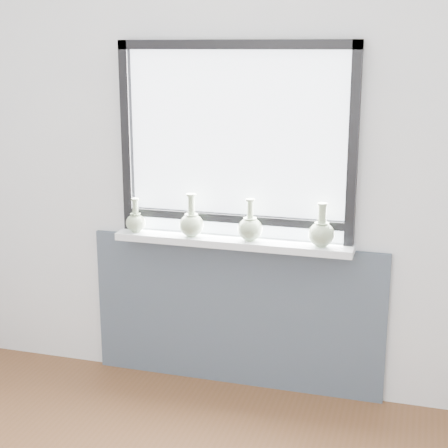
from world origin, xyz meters
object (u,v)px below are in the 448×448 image
(vase_a, at_px, (136,221))
(vase_b, at_px, (191,223))
(vase_d, at_px, (322,232))
(vase_c, at_px, (250,228))
(windowsill, at_px, (232,242))

(vase_a, height_order, vase_b, vase_b)
(vase_a, bearing_deg, vase_b, 0.15)
(vase_a, relative_size, vase_d, 0.83)
(vase_c, bearing_deg, vase_a, -179.17)
(vase_a, bearing_deg, windowsill, 2.18)
(vase_d, bearing_deg, vase_c, 179.12)
(windowsill, distance_m, vase_d, 0.50)
(windowsill, xyz_separation_m, vase_c, (0.10, -0.01, 0.09))
(vase_d, bearing_deg, vase_a, -179.80)
(windowsill, xyz_separation_m, vase_d, (0.49, -0.02, 0.10))
(vase_b, distance_m, vase_c, 0.33)
(vase_b, height_order, vase_d, vase_b)
(windowsill, xyz_separation_m, vase_b, (-0.23, -0.02, 0.09))
(windowsill, bearing_deg, vase_d, -2.07)
(vase_b, height_order, vase_c, vase_b)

